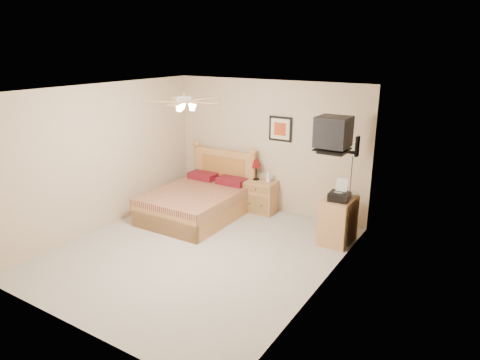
{
  "coord_description": "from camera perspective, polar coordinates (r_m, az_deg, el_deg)",
  "views": [
    {
      "loc": [
        3.76,
        -4.8,
        3.09
      ],
      "look_at": [
        0.22,
        0.9,
        0.97
      ],
      "focal_mm": 32.0,
      "sensor_mm": 36.0,
      "label": 1
    }
  ],
  "objects": [
    {
      "name": "bed",
      "position": [
        7.92,
        -5.94,
        -0.81
      ],
      "size": [
        1.47,
        1.91,
        1.23
      ],
      "primitive_type": null,
      "rotation": [
        0.0,
        0.0,
        0.01
      ],
      "color": "#9D6230",
      "rests_on": "ground"
    },
    {
      "name": "table_lamp",
      "position": [
        8.21,
        2.17,
        1.38
      ],
      "size": [
        0.28,
        0.28,
        0.4
      ],
      "primitive_type": null,
      "rotation": [
        0.0,
        0.0,
        -0.37
      ],
      "color": "#600706",
      "rests_on": "nightstand"
    },
    {
      "name": "fax_machine",
      "position": [
        6.87,
        13.16,
        -1.36
      ],
      "size": [
        0.33,
        0.35,
        0.33
      ],
      "primitive_type": null,
      "rotation": [
        0.0,
        0.0,
        0.07
      ],
      "color": "black",
      "rests_on": "dresser"
    },
    {
      "name": "wall_back",
      "position": [
        8.2,
        3.72,
        4.49
      ],
      "size": [
        4.0,
        0.04,
        2.5
      ],
      "primitive_type": "cube",
      "color": "#CAB395",
      "rests_on": "ground"
    },
    {
      "name": "ceiling",
      "position": [
        6.13,
        -6.31,
        11.87
      ],
      "size": [
        4.0,
        4.5,
        0.04
      ],
      "primitive_type": "cube",
      "color": "white",
      "rests_on": "ground"
    },
    {
      "name": "wall_right",
      "position": [
        5.43,
        11.04,
        -2.63
      ],
      "size": [
        0.04,
        4.5,
        2.5
      ],
      "primitive_type": "cube",
      "color": "#CAB395",
      "rests_on": "ground"
    },
    {
      "name": "magazine_lower",
      "position": [
        7.22,
        13.92,
        -1.78
      ],
      "size": [
        0.19,
        0.25,
        0.02
      ],
      "primitive_type": "imported",
      "rotation": [
        0.0,
        0.0,
        0.01
      ],
      "color": "beige",
      "rests_on": "dresser"
    },
    {
      "name": "framed_picture",
      "position": [
        7.99,
        5.42,
        6.81
      ],
      "size": [
        0.46,
        0.04,
        0.46
      ],
      "primitive_type": "cube",
      "color": "black",
      "rests_on": "wall_back"
    },
    {
      "name": "wall_tv",
      "position": [
        6.59,
        13.55,
        5.8
      ],
      "size": [
        0.56,
        0.46,
        0.58
      ],
      "primitive_type": null,
      "color": "black",
      "rests_on": "wall_right"
    },
    {
      "name": "ceiling_fan",
      "position": [
        5.99,
        -7.46,
        10.35
      ],
      "size": [
        1.14,
        1.14,
        0.28
      ],
      "primitive_type": null,
      "color": "white",
      "rests_on": "ceiling"
    },
    {
      "name": "nightstand",
      "position": [
        8.26,
        2.78,
        -2.22
      ],
      "size": [
        0.59,
        0.46,
        0.61
      ],
      "primitive_type": "cube",
      "rotation": [
        0.0,
        0.0,
        0.06
      ],
      "color": "#A77E49",
      "rests_on": "ground"
    },
    {
      "name": "lotion_bottle",
      "position": [
        8.1,
        3.82,
        0.56
      ],
      "size": [
        0.1,
        0.1,
        0.24
      ],
      "primitive_type": "imported",
      "rotation": [
        0.0,
        0.0,
        0.09
      ],
      "color": "silver",
      "rests_on": "nightstand"
    },
    {
      "name": "magazine_upper",
      "position": [
        7.21,
        13.85,
        -1.6
      ],
      "size": [
        0.27,
        0.32,
        0.02
      ],
      "primitive_type": "imported",
      "rotation": [
        0.0,
        0.0,
        0.32
      ],
      "color": "tan",
      "rests_on": "magazine_lower"
    },
    {
      "name": "wall_left",
      "position": [
        7.72,
        -17.8,
        2.86
      ],
      "size": [
        0.04,
        4.5,
        2.5
      ],
      "primitive_type": "cube",
      "color": "#CAB395",
      "rests_on": "ground"
    },
    {
      "name": "wall_front",
      "position": [
        4.9,
        -22.27,
        -5.92
      ],
      "size": [
        4.0,
        0.04,
        2.5
      ],
      "primitive_type": "cube",
      "color": "#CAB395",
      "rests_on": "ground"
    },
    {
      "name": "dresser",
      "position": [
        7.15,
        12.99,
        -5.27
      ],
      "size": [
        0.47,
        0.66,
        0.76
      ],
      "primitive_type": "cube",
      "rotation": [
        0.0,
        0.0,
        -0.03
      ],
      "color": "#AD7B49",
      "rests_on": "ground"
    },
    {
      "name": "floor",
      "position": [
        6.84,
        -5.61,
        -9.47
      ],
      "size": [
        4.5,
        4.5,
        0.0
      ],
      "primitive_type": "plane",
      "color": "#AAA39A",
      "rests_on": "ground"
    }
  ]
}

